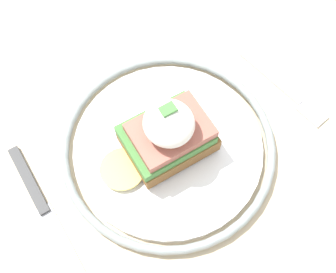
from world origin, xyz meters
TOP-DOWN VIEW (x-y plane):
  - ground_plane at (0.00, 0.00)m, footprint 6.00×6.00m
  - dining_table at (0.00, 0.00)m, footprint 0.91×0.90m
  - plate at (0.02, 0.02)m, footprint 0.25×0.25m
  - sandwich at (0.02, 0.02)m, footprint 0.14×0.07m
  - fork at (-0.15, 0.03)m, footprint 0.04×0.14m
  - knife at (0.18, 0.00)m, footprint 0.02×0.19m

SIDE VIEW (x-z plane):
  - ground_plane at x=0.00m, z-range 0.00..0.00m
  - dining_table at x=0.00m, z-range 0.25..0.97m
  - fork at x=-0.15m, z-range 0.72..0.73m
  - knife at x=0.18m, z-range 0.72..0.73m
  - plate at x=0.02m, z-range 0.72..0.74m
  - sandwich at x=0.02m, z-range 0.73..0.81m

